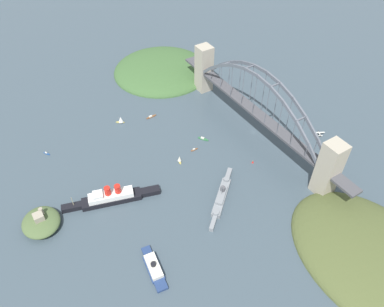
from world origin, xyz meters
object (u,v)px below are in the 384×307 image
Objects in this scene: seaplane_taxiing_near_bridge at (319,134)px; channel_marker_buoy at (253,162)px; harbor_ferry_steamer at (154,267)px; small_boat_2 at (47,153)px; small_boat_1 at (203,139)px; small_boat_4 at (194,150)px; small_boat_0 at (151,117)px; naval_cruiser at (221,196)px; harbor_arch_bridge at (257,110)px; small_boat_3 at (121,120)px; ocean_liner at (112,197)px; small_boat_5 at (179,159)px; fort_island_mid_harbor at (41,222)px.

channel_marker_buoy is (5.81, 86.84, -1.09)m from seaplane_taxiing_near_bridge.
harbor_ferry_steamer reaches higher than small_boat_2.
small_boat_1 is at bearing -114.23° from small_boat_2.
harbor_ferry_steamer reaches higher than small_boat_4.
small_boat_0 is 69.80m from small_boat_1.
channel_marker_buoy is (-122.64, -170.67, 0.32)m from small_boat_2.
naval_cruiser reaches higher than small_boat_0.
harbor_arch_bridge is 75.75m from seaplane_taxiing_near_bridge.
small_boat_3 is 93.73m from small_boat_4.
harbor_arch_bridge is 76.88m from small_boat_4.
naval_cruiser is (-57.32, 84.03, -26.96)m from harbor_arch_bridge.
small_boat_2 is (172.49, 32.47, -1.72)m from harbor_ferry_steamer.
small_boat_0 reaches higher than small_boat_1.
ocean_liner is at bearing 136.03° from small_boat_0.
seaplane_taxiing_near_bridge is 1.61× the size of small_boat_2.
small_boat_3 is at bearing 51.39° from harbor_arch_bridge.
harbor_ferry_steamer is 138.02m from small_boat_4.
small_boat_2 is (128.46, 257.51, -1.41)m from seaplane_taxiing_near_bridge.
small_boat_0 is (89.37, -86.23, -4.32)m from ocean_liner.
small_boat_5 is (-81.98, -109.69, 2.84)m from small_boat_2.
small_boat_1 is at bearing 60.54° from seaplane_taxiing_near_bridge.
seaplane_taxiing_near_bridge is at bearing -128.11° from small_boat_3.
small_boat_1 is at bearing -155.14° from small_boat_0.
naval_cruiser is 185.21m from small_boat_2.
small_boat_5 is at bearing 111.81° from small_boat_1.
harbor_ferry_steamer is 175.53m from small_boat_2.
small_boat_0 reaches higher than small_boat_4.
ocean_liner is 2.12× the size of harbor_ferry_steamer.
ocean_liner reaches higher than harbor_ferry_steamer.
fort_island_mid_harbor is 3.87× the size of small_boat_3.
harbor_ferry_steamer is 3.69× the size of small_boat_1.
small_boat_5 is at bearing -126.77° from small_boat_2.
seaplane_taxiing_near_bridge is 0.90× the size of small_boat_0.
small_boat_0 is at bearing -91.59° from small_boat_2.
small_boat_4 is (-72.57, -12.30, -0.03)m from small_boat_0.
fort_island_mid_harbor is 4.99× the size of small_boat_2.
small_boat_0 is at bearing -27.01° from harbor_ferry_steamer.
fort_island_mid_harbor is 3.11× the size of seaplane_taxiing_near_bridge.
small_boat_0 is 1.52× the size of small_boat_4.
naval_cruiser reaches higher than small_boat_3.
small_boat_0 is at bearing -106.12° from small_boat_3.
fort_island_mid_harbor is (86.54, 61.33, 2.70)m from harbor_ferry_steamer.
harbor_ferry_steamer is 1.17× the size of fort_island_mid_harbor.
small_boat_2 is at bearing 59.92° from small_boat_4.
harbor_ferry_steamer is at bearing 117.12° from harbor_arch_bridge.
fort_island_mid_harbor is at bearing 161.44° from small_boat_2.
small_boat_4 is at bearing 81.79° from harbor_arch_bridge.
ocean_liner is at bearing 77.76° from channel_marker_buoy.
small_boat_0 is (125.15, 138.81, -1.44)m from seaplane_taxiing_near_bridge.
small_boat_3 is 1.11× the size of small_boat_4.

